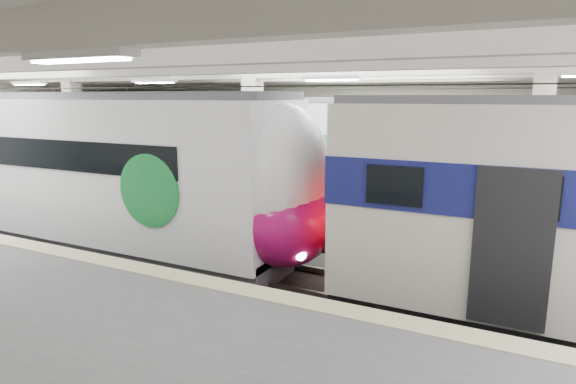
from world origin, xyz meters
The scene contains 3 objects.
station_hall centered at (0.00, -1.74, 3.24)m, with size 36.00×24.00×5.75m.
modern_emu centered at (-5.62, 0.00, 2.25)m, with size 14.28×2.95×4.58m.
far_train centered at (-6.24, 5.50, 2.29)m, with size 13.88×2.94×4.43m.
Camera 1 is at (4.75, -10.09, 4.48)m, focal length 30.00 mm.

